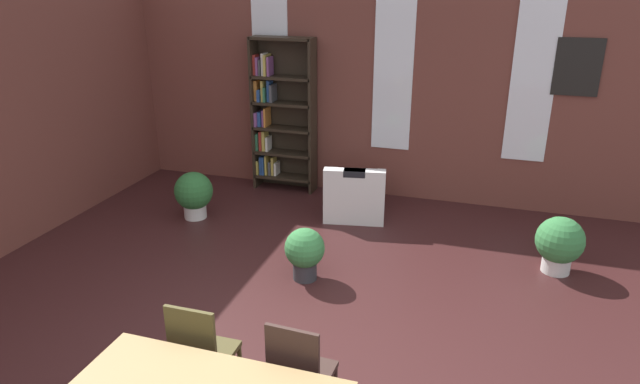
# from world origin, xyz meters

# --- Properties ---
(ground_plane) EXTENTS (11.26, 11.26, 0.00)m
(ground_plane) POSITION_xyz_m (0.00, 0.00, 0.00)
(ground_plane) COLOR #3A1B1B
(back_wall_brick) EXTENTS (8.84, 0.12, 3.25)m
(back_wall_brick) POSITION_xyz_m (0.00, 4.39, 1.62)
(back_wall_brick) COLOR brown
(back_wall_brick) RESTS_ON ground
(window_pane_0) EXTENTS (0.55, 0.02, 2.11)m
(window_pane_0) POSITION_xyz_m (-1.83, 4.32, 1.79)
(window_pane_0) COLOR white
(window_pane_1) EXTENTS (0.55, 0.02, 2.11)m
(window_pane_1) POSITION_xyz_m (0.00, 4.32, 1.79)
(window_pane_1) COLOR white
(window_pane_2) EXTENTS (0.55, 0.02, 2.11)m
(window_pane_2) POSITION_xyz_m (1.83, 4.32, 1.79)
(window_pane_2) COLOR white
(dining_chair_far_right) EXTENTS (0.42, 0.42, 0.95)m
(dining_chair_far_right) POSITION_xyz_m (0.30, -0.49, 0.51)
(dining_chair_far_right) COLOR #372520
(dining_chair_far_right) RESTS_ON ground
(dining_chair_far_left) EXTENTS (0.40, 0.40, 0.95)m
(dining_chair_far_left) POSITION_xyz_m (-0.46, -0.49, 0.51)
(dining_chair_far_left) COLOR #494121
(dining_chair_far_left) RESTS_ON ground
(bookshelf_tall) EXTENTS (0.94, 0.31, 2.28)m
(bookshelf_tall) POSITION_xyz_m (-1.65, 4.14, 1.14)
(bookshelf_tall) COLOR #2D2319
(bookshelf_tall) RESTS_ON ground
(armchair_white) EXTENTS (0.93, 0.93, 0.75)m
(armchair_white) POSITION_xyz_m (-0.28, 3.44, 0.28)
(armchair_white) COLOR silver
(armchair_white) RESTS_ON ground
(potted_plant_by_shelf) EXTENTS (0.52, 0.52, 0.65)m
(potted_plant_by_shelf) POSITION_xyz_m (2.23, 2.58, 0.35)
(potted_plant_by_shelf) COLOR silver
(potted_plant_by_shelf) RESTS_ON ground
(potted_plant_corner) EXTENTS (0.43, 0.43, 0.58)m
(potted_plant_corner) POSITION_xyz_m (-0.38, 1.60, 0.33)
(potted_plant_corner) COLOR #333338
(potted_plant_corner) RESTS_ON ground
(potted_plant_window) EXTENTS (0.51, 0.51, 0.64)m
(potted_plant_window) POSITION_xyz_m (-2.33, 2.70, 0.35)
(potted_plant_window) COLOR silver
(potted_plant_window) RESTS_ON ground
(framed_picture) EXTENTS (0.56, 0.03, 0.72)m
(framed_picture) POSITION_xyz_m (2.34, 4.32, 2.01)
(framed_picture) COLOR black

